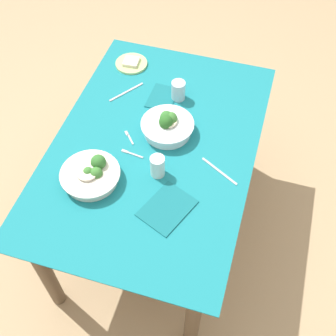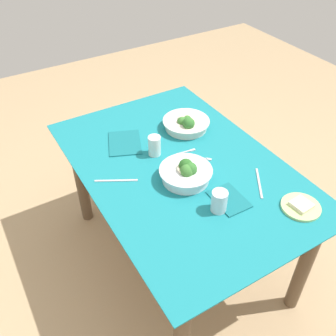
{
  "view_description": "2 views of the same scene",
  "coord_description": "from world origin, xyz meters",
  "px_view_note": "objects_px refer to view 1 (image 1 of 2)",
  "views": [
    {
      "loc": [
        -1.23,
        -0.44,
        2.26
      ],
      "look_at": [
        -0.11,
        -0.1,
        0.71
      ],
      "focal_mm": 46.57,
      "sensor_mm": 36.0,
      "label": 1
    },
    {
      "loc": [
        1.2,
        -0.79,
        1.9
      ],
      "look_at": [
        -0.02,
        -0.06,
        0.71
      ],
      "focal_mm": 40.35,
      "sensor_mm": 36.0,
      "label": 2
    }
  ],
  "objects_px": {
    "napkin_folded_upper": "(162,97)",
    "napkin_folded_lower": "(167,208)",
    "broccoli_bowl_near": "(168,126)",
    "fork_by_near_bowl": "(129,137)",
    "broccoli_bowl_far": "(91,175)",
    "table_knife_left": "(219,171)",
    "water_glass_center": "(158,166)",
    "bread_side_plate": "(131,63)",
    "fork_by_far_bowl": "(131,154)",
    "table_knife_right": "(126,92)",
    "water_glass_side": "(178,90)"
  },
  "relations": [
    {
      "from": "table_knife_left",
      "to": "table_knife_right",
      "type": "height_order",
      "value": "same"
    },
    {
      "from": "broccoli_bowl_near",
      "to": "fork_by_far_bowl",
      "type": "distance_m",
      "value": 0.22
    },
    {
      "from": "water_glass_side",
      "to": "napkin_folded_lower",
      "type": "bearing_deg",
      "value": -168.09
    },
    {
      "from": "bread_side_plate",
      "to": "napkin_folded_upper",
      "type": "bearing_deg",
      "value": -130.11
    },
    {
      "from": "broccoli_bowl_near",
      "to": "broccoli_bowl_far",
      "type": "bearing_deg",
      "value": 146.98
    },
    {
      "from": "water_glass_center",
      "to": "napkin_folded_lower",
      "type": "xyz_separation_m",
      "value": [
        -0.16,
        -0.09,
        -0.05
      ]
    },
    {
      "from": "table_knife_left",
      "to": "table_knife_right",
      "type": "bearing_deg",
      "value": 176.87
    },
    {
      "from": "water_glass_side",
      "to": "napkin_folded_upper",
      "type": "height_order",
      "value": "water_glass_side"
    },
    {
      "from": "napkin_folded_upper",
      "to": "fork_by_near_bowl",
      "type": "bearing_deg",
      "value": 166.52
    },
    {
      "from": "napkin_folded_upper",
      "to": "napkin_folded_lower",
      "type": "relative_size",
      "value": 0.81
    },
    {
      "from": "fork_by_far_bowl",
      "to": "table_knife_right",
      "type": "relative_size",
      "value": 0.52
    },
    {
      "from": "water_glass_center",
      "to": "napkin_folded_upper",
      "type": "relative_size",
      "value": 0.59
    },
    {
      "from": "fork_by_near_bowl",
      "to": "napkin_folded_upper",
      "type": "xyz_separation_m",
      "value": [
        0.3,
        -0.07,
        0.0
      ]
    },
    {
      "from": "table_knife_right",
      "to": "fork_by_far_bowl",
      "type": "bearing_deg",
      "value": -122.52
    },
    {
      "from": "bread_side_plate",
      "to": "table_knife_left",
      "type": "height_order",
      "value": "bread_side_plate"
    },
    {
      "from": "fork_by_far_bowl",
      "to": "broccoli_bowl_far",
      "type": "bearing_deg",
      "value": 65.4
    },
    {
      "from": "fork_by_far_bowl",
      "to": "table_knife_right",
      "type": "height_order",
      "value": "same"
    },
    {
      "from": "bread_side_plate",
      "to": "fork_by_near_bowl",
      "type": "bearing_deg",
      "value": -161.76
    },
    {
      "from": "broccoli_bowl_far",
      "to": "water_glass_side",
      "type": "distance_m",
      "value": 0.64
    },
    {
      "from": "napkin_folded_lower",
      "to": "table_knife_right",
      "type": "bearing_deg",
      "value": 33.41
    },
    {
      "from": "broccoli_bowl_near",
      "to": "fork_by_near_bowl",
      "type": "height_order",
      "value": "broccoli_bowl_near"
    },
    {
      "from": "fork_by_near_bowl",
      "to": "table_knife_right",
      "type": "relative_size",
      "value": 0.38
    },
    {
      "from": "water_glass_center",
      "to": "broccoli_bowl_far",
      "type": "bearing_deg",
      "value": 113.03
    },
    {
      "from": "napkin_folded_upper",
      "to": "water_glass_center",
      "type": "bearing_deg",
      "value": -165.26
    },
    {
      "from": "table_knife_right",
      "to": "broccoli_bowl_far",
      "type": "bearing_deg",
      "value": -140.91
    },
    {
      "from": "bread_side_plate",
      "to": "table_knife_left",
      "type": "xyz_separation_m",
      "value": [
        -0.57,
        -0.62,
        -0.01
      ]
    },
    {
      "from": "broccoli_bowl_far",
      "to": "fork_by_far_bowl",
      "type": "xyz_separation_m",
      "value": [
        0.18,
        -0.11,
        -0.03
      ]
    },
    {
      "from": "broccoli_bowl_far",
      "to": "fork_by_near_bowl",
      "type": "relative_size",
      "value": 3.34
    },
    {
      "from": "bread_side_plate",
      "to": "fork_by_near_bowl",
      "type": "height_order",
      "value": "bread_side_plate"
    },
    {
      "from": "fork_by_far_bowl",
      "to": "table_knife_left",
      "type": "relative_size",
      "value": 0.54
    },
    {
      "from": "table_knife_right",
      "to": "napkin_folded_upper",
      "type": "height_order",
      "value": "napkin_folded_upper"
    },
    {
      "from": "broccoli_bowl_near",
      "to": "napkin_folded_lower",
      "type": "height_order",
      "value": "broccoli_bowl_near"
    },
    {
      "from": "fork_by_near_bowl",
      "to": "napkin_folded_lower",
      "type": "height_order",
      "value": "napkin_folded_lower"
    },
    {
      "from": "napkin_folded_lower",
      "to": "napkin_folded_upper",
      "type": "bearing_deg",
      "value": 18.9
    },
    {
      "from": "bread_side_plate",
      "to": "broccoli_bowl_near",
      "type": "bearing_deg",
      "value": -141.35
    },
    {
      "from": "broccoli_bowl_far",
      "to": "table_knife_right",
      "type": "distance_m",
      "value": 0.56
    },
    {
      "from": "broccoli_bowl_near",
      "to": "water_glass_side",
      "type": "distance_m",
      "value": 0.24
    },
    {
      "from": "bread_side_plate",
      "to": "table_knife_right",
      "type": "xyz_separation_m",
      "value": [
        -0.21,
        -0.05,
        -0.01
      ]
    },
    {
      "from": "water_glass_center",
      "to": "table_knife_left",
      "type": "bearing_deg",
      "value": -71.07
    },
    {
      "from": "broccoli_bowl_far",
      "to": "table_knife_left",
      "type": "xyz_separation_m",
      "value": [
        0.2,
        -0.52,
        -0.03
      ]
    },
    {
      "from": "water_glass_side",
      "to": "table_knife_left",
      "type": "distance_m",
      "value": 0.5
    },
    {
      "from": "napkin_folded_upper",
      "to": "broccoli_bowl_near",
      "type": "bearing_deg",
      "value": -156.51
    },
    {
      "from": "fork_by_near_bowl",
      "to": "table_knife_left",
      "type": "relative_size",
      "value": 0.38
    },
    {
      "from": "water_glass_center",
      "to": "table_knife_left",
      "type": "relative_size",
      "value": 0.52
    },
    {
      "from": "water_glass_center",
      "to": "table_knife_right",
      "type": "distance_m",
      "value": 0.55
    },
    {
      "from": "bread_side_plate",
      "to": "napkin_folded_lower",
      "type": "height_order",
      "value": "bread_side_plate"
    },
    {
      "from": "broccoli_bowl_near",
      "to": "bread_side_plate",
      "type": "distance_m",
      "value": 0.53
    },
    {
      "from": "broccoli_bowl_far",
      "to": "water_glass_side",
      "type": "height_order",
      "value": "same"
    },
    {
      "from": "broccoli_bowl_near",
      "to": "water_glass_center",
      "type": "xyz_separation_m",
      "value": [
        -0.25,
        -0.03,
        0.01
      ]
    },
    {
      "from": "water_glass_center",
      "to": "water_glass_side",
      "type": "relative_size",
      "value": 1.04
    }
  ]
}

